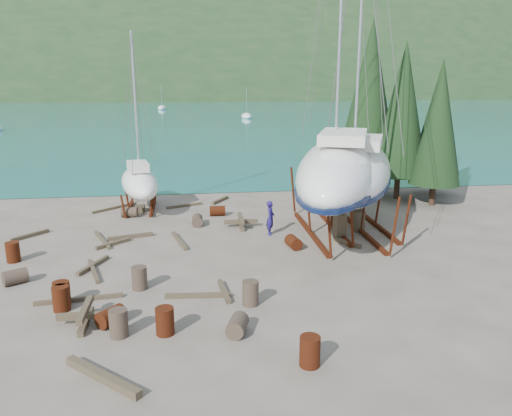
{
  "coord_description": "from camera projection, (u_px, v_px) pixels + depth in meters",
  "views": [
    {
      "loc": [
        -0.81,
        -18.68,
        7.76
      ],
      "look_at": [
        1.98,
        3.0,
        2.03
      ],
      "focal_mm": 35.0,
      "sensor_mm": 36.0,
      "label": 1
    }
  ],
  "objects": [
    {
      "name": "ground",
      "position": [
        217.0,
        277.0,
        19.99
      ],
      "size": [
        600.0,
        600.0,
        0.0
      ],
      "primitive_type": "plane",
      "color": "#564E44",
      "rests_on": "ground"
    },
    {
      "name": "bay_water",
      "position": [
        192.0,
        90.0,
        322.2
      ],
      "size": [
        700.0,
        700.0,
        0.0
      ],
      "primitive_type": "plane",
      "color": "#196E80",
      "rests_on": "ground"
    },
    {
      "name": "far_hill",
      "position": [
        191.0,
        90.0,
        327.0
      ],
      "size": [
        800.0,
        360.0,
        110.0
      ],
      "primitive_type": "ellipsoid",
      "color": "#1C361B",
      "rests_on": "ground"
    },
    {
      "name": "far_house_left",
      "position": [
        37.0,
        90.0,
        194.14
      ],
      "size": [
        6.6,
        5.6,
        5.6
      ],
      "color": "beige",
      "rests_on": "ground"
    },
    {
      "name": "far_house_center",
      "position": [
        142.0,
        90.0,
        199.07
      ],
      "size": [
        6.6,
        5.6,
        5.6
      ],
      "color": "beige",
      "rests_on": "ground"
    },
    {
      "name": "far_house_right",
      "position": [
        266.0,
        90.0,
        205.24
      ],
      "size": [
        6.6,
        5.6,
        5.6
      ],
      "color": "beige",
      "rests_on": "ground"
    },
    {
      "name": "cypress_near_right",
      "position": [
        402.0,
        110.0,
        31.58
      ],
      "size": [
        3.6,
        3.6,
        10.0
      ],
      "color": "black",
      "rests_on": "ground"
    },
    {
      "name": "cypress_mid_right",
      "position": [
        439.0,
        126.0,
        30.07
      ],
      "size": [
        3.06,
        3.06,
        8.5
      ],
      "color": "black",
      "rests_on": "ground"
    },
    {
      "name": "cypress_back_left",
      "position": [
        370.0,
        95.0,
        33.09
      ],
      "size": [
        4.14,
        4.14,
        11.5
      ],
      "color": "black",
      "rests_on": "ground"
    },
    {
      "name": "cypress_far_right",
      "position": [
        439.0,
        117.0,
        33.05
      ],
      "size": [
        3.24,
        3.24,
        9.0
      ],
      "color": "black",
      "rests_on": "ground"
    },
    {
      "name": "moored_boat_mid",
      "position": [
        247.0,
        116.0,
        97.88
      ],
      "size": [
        2.0,
        5.0,
        6.05
      ],
      "color": "white",
      "rests_on": "ground"
    },
    {
      "name": "moored_boat_far",
      "position": [
        162.0,
        108.0,
        124.44
      ],
      "size": [
        2.0,
        5.0,
        6.05
      ],
      "color": "white",
      "rests_on": "ground"
    },
    {
      "name": "large_sailboat_near",
      "position": [
        338.0,
        170.0,
        24.78
      ],
      "size": [
        8.16,
        13.53,
        20.51
      ],
      "rotation": [
        0.0,
        0.0,
        -0.36
      ],
      "color": "white",
      "rests_on": "ground"
    },
    {
      "name": "large_sailboat_far",
      "position": [
        357.0,
        171.0,
        25.92
      ],
      "size": [
        7.76,
        12.14,
        18.56
      ],
      "rotation": [
        0.0,
        0.0,
        -0.4
      ],
      "color": "white",
      "rests_on": "ground"
    },
    {
      "name": "small_sailboat_shore",
      "position": [
        139.0,
        182.0,
        29.7
      ],
      "size": [
        3.33,
        6.72,
        10.31
      ],
      "rotation": [
        0.0,
        0.0,
        0.21
      ],
      "color": "white",
      "rests_on": "ground"
    },
    {
      "name": "worker",
      "position": [
        270.0,
        218.0,
        25.24
      ],
      "size": [
        0.59,
        0.74,
        1.76
      ],
      "primitive_type": "imported",
      "rotation": [
        0.0,
        0.0,
        1.28
      ],
      "color": "#1D1459",
      "rests_on": "ground"
    },
    {
      "name": "drum_1",
      "position": [
        237.0,
        325.0,
        15.51
      ],
      "size": [
        0.83,
        1.02,
        0.58
      ],
      "primitive_type": "cylinder",
      "rotation": [
        1.57,
        0.0,
        2.82
      ],
      "color": "#2D2823",
      "rests_on": "ground"
    },
    {
      "name": "drum_3",
      "position": [
        165.0,
        321.0,
        15.48
      ],
      "size": [
        0.58,
        0.58,
        0.88
      ],
      "primitive_type": "cylinder",
      "color": "#50240D",
      "rests_on": "ground"
    },
    {
      "name": "drum_4",
      "position": [
        217.0,
        211.0,
        28.84
      ],
      "size": [
        0.88,
        0.58,
        0.58
      ],
      "primitive_type": "cylinder",
      "rotation": [
        1.57,
        0.0,
        1.57
      ],
      "color": "#50240D",
      "rests_on": "ground"
    },
    {
      "name": "drum_5",
      "position": [
        139.0,
        278.0,
        18.8
      ],
      "size": [
        0.58,
        0.58,
        0.88
      ],
      "primitive_type": "cylinder",
      "color": "#2D2823",
      "rests_on": "ground"
    },
    {
      "name": "drum_6",
      "position": [
        293.0,
        242.0,
        23.32
      ],
      "size": [
        0.74,
        0.97,
        0.58
      ],
      "primitive_type": "cylinder",
      "rotation": [
        1.57,
        0.0,
        0.19
      ],
      "color": "#50240D",
      "rests_on": "ground"
    },
    {
      "name": "drum_7",
      "position": [
        310.0,
        351.0,
        13.77
      ],
      "size": [
        0.58,
        0.58,
        0.88
      ],
      "primitive_type": "cylinder",
      "color": "#50240D",
      "rests_on": "ground"
    },
    {
      "name": "drum_8",
      "position": [
        13.0,
        252.0,
        21.59
      ],
      "size": [
        0.58,
        0.58,
        0.88
      ],
      "primitive_type": "cylinder",
      "color": "#50240D",
      "rests_on": "ground"
    },
    {
      "name": "drum_9",
      "position": [
        130.0,
        212.0,
        28.58
      ],
      "size": [
        0.92,
        0.64,
        0.58
      ],
      "primitive_type": "cylinder",
      "rotation": [
        1.57,
        0.0,
        1.5
      ],
      "color": "#2D2823",
      "rests_on": "ground"
    },
    {
      "name": "drum_10",
      "position": [
        62.0,
        294.0,
        17.43
      ],
      "size": [
        0.58,
        0.58,
        0.88
      ],
      "primitive_type": "cylinder",
      "color": "#50240D",
      "rests_on": "ground"
    },
    {
      "name": "drum_11",
      "position": [
        197.0,
        220.0,
        26.91
      ],
      "size": [
        0.6,
        0.89,
        0.58
      ],
      "primitive_type": "cylinder",
      "rotation": [
        1.57,
        0.0,
        3.12
      ],
      "color": "#2D2823",
      "rests_on": "ground"
    },
    {
      "name": "drum_12",
      "position": [
        111.0,
        316.0,
        16.09
      ],
      "size": [
        1.01,
        1.05,
        0.58
      ],
      "primitive_type": "cylinder",
      "rotation": [
        1.57,
        0.0,
        2.45
      ],
      "color": "#50240D",
      "rests_on": "ground"
    },
    {
      "name": "drum_14",
      "position": [
        61.0,
        298.0,
        17.05
      ],
      "size": [
        0.58,
        0.58,
        0.88
      ],
      "primitive_type": "cylinder",
      "color": "#50240D",
      "rests_on": "ground"
    },
    {
      "name": "drum_15",
      "position": [
        15.0,
        277.0,
        19.29
      ],
      "size": [
        1.05,
        0.96,
        0.58
      ],
      "primitive_type": "cylinder",
      "rotation": [
        1.57,
        0.0,
        2.14
      ],
      "color": "#2D2823",
      "rests_on": "ground"
    },
    {
      "name": "drum_16",
      "position": [
        119.0,
        323.0,
        15.34
      ],
      "size": [
        0.58,
        0.58,
        0.88
      ],
      "primitive_type": "cylinder",
      "color": "#2D2823",
      "rests_on": "ground"
    },
    {
      "name": "drum_17",
      "position": [
        251.0,
        293.0,
        17.48
      ],
      "size": [
        0.58,
        0.58,
        0.88
      ],
      "primitive_type": "cylinder",
      "color": "#2D2823",
      "rests_on": "ground"
    },
    {
      "name": "timber_0",
      "position": [
        113.0,
        208.0,
        30.3
      ],
      "size": [
        2.22,
        2.02,
        0.14
      ],
      "primitive_type": "cube",
      "rotation": [
        0.0,
        0.0,
        2.3
      ],
      "color": "brown",
      "rests_on": "ground"
    },
    {
      "name": "timber_1",
      "position": [
        347.0,
        243.0,
        23.87
      ],
      "size": [
        1.05,
        1.43,
        0.19
      ],
      "primitive_type": "cube",
      "rotation": [
        0.0,
        0.0,
        0.59
      ],
      "color": "brown",
      "rests_on": "ground"
    },
    {
      "name": "timber_2",
      "position": [
        30.0,
        235.0,
        25.0
      ],
      "size": [
        1.5,
        1.62,
        0.19
      ],
      "primitive_type": "cube",
      "rotation": [
        0.0,
        0.0,
        2.4
      ],
      "color": "brown",
      "rests_on": "ground"
    },
    {
      "name": "timber_3",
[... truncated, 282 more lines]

